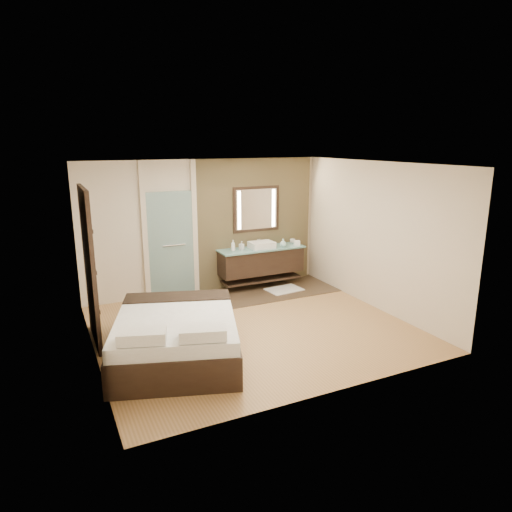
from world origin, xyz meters
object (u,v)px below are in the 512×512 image
mirror_unit (256,209)px  bed (177,336)px  waste_bin (220,298)px  vanity (261,261)px

mirror_unit → bed: (-2.54, -2.68, -1.31)m
mirror_unit → bed: mirror_unit is taller
bed → waste_bin: bearing=71.1°
waste_bin → bed: bearing=-126.9°
mirror_unit → bed: 3.92m
vanity → waste_bin: (-1.20, -0.65, -0.45)m
vanity → mirror_unit: 1.10m
mirror_unit → vanity: bearing=-90.0°
vanity → mirror_unit: mirror_unit is taller
vanity → waste_bin: bearing=-151.5°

